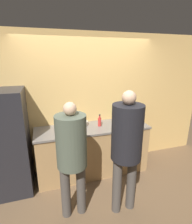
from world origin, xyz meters
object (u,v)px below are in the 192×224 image
cup_blue (76,127)px  potted_plant (118,114)px  refrigerator (9,142)px  bottle_green (121,120)px  cup_black (132,123)px  bottle_red (100,122)px  person_left (72,151)px  utensil_crock (127,118)px  fruit_bowl (81,123)px  person_center (127,142)px

cup_blue → potted_plant: bearing=14.6°
refrigerator → bottle_green: bearing=0.7°
cup_black → cup_blue: same height
refrigerator → cup_black: 2.13m
bottle_red → cup_black: 0.60m
cup_black → person_left: bearing=-150.1°
person_left → utensil_crock: size_ratio=6.75×
bottle_green → person_left: bearing=-141.7°
utensil_crock → bottle_red: 0.62m
fruit_bowl → utensil_crock: utensil_crock is taller
bottle_green → cup_black: bottle_green is taller
cup_blue → bottle_green: bearing=1.2°
fruit_bowl → cup_black: (0.91, -0.30, 0.01)m
person_left → utensil_crock: (1.28, 0.97, -0.00)m
person_left → utensil_crock: bearing=37.0°
bottle_green → bottle_red: bearing=177.0°
utensil_crock → cup_black: utensil_crock is taller
refrigerator → potted_plant: size_ratio=6.92×
refrigerator → person_center: bearing=-31.4°
refrigerator → person_center: (1.58, -0.97, 0.24)m
bottle_green → potted_plant: potted_plant is taller
bottle_green → cup_black: (0.17, -0.13, -0.03)m
person_center → fruit_bowl: bearing=107.5°
person_center → fruit_bowl: 1.21m
bottle_red → potted_plant: 0.49m
utensil_crock → cup_blue: 1.08m
person_center → person_left: bearing=169.1°
person_center → cup_blue: person_center is taller
bottle_green → potted_plant: size_ratio=0.81×
cup_blue → potted_plant: size_ratio=0.42×
cup_blue → potted_plant: 0.94m
person_left → bottle_green: person_left is taller
person_left → person_center: person_center is taller
person_left → cup_blue: bearing=75.9°
utensil_crock → bottle_green: size_ratio=1.22×
person_center → bottle_red: (-0.04, 1.01, -0.07)m
refrigerator → utensil_crock: 2.17m
person_center → cup_blue: 1.10m
fruit_bowl → cup_blue: fruit_bowl is taller
fruit_bowl → utensil_crock: size_ratio=1.12×
person_center → potted_plant: size_ratio=7.21×
refrigerator → person_center: size_ratio=0.96×
bottle_green → utensil_crock: bearing=29.5°
fruit_bowl → cup_blue: 0.23m
utensil_crock → bottle_green: bearing=-150.5°
bottle_red → bottle_green: bottle_red is taller
person_left → bottle_red: size_ratio=7.36×
person_center → utensil_crock: (0.58, 1.10, -0.09)m
potted_plant → cup_blue: bearing=-165.4°
person_left → potted_plant: 1.55m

